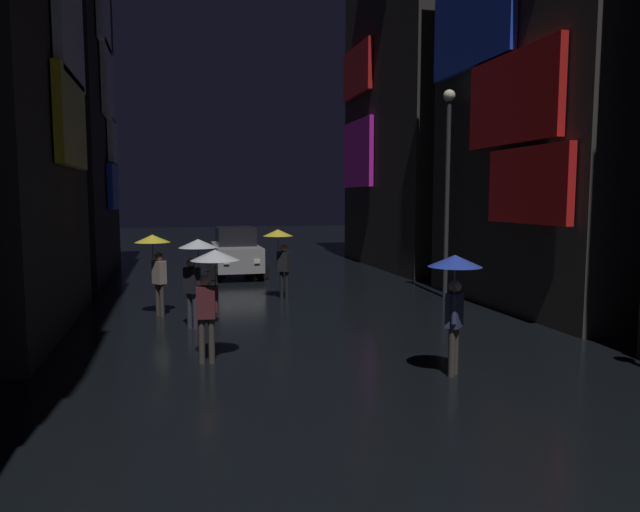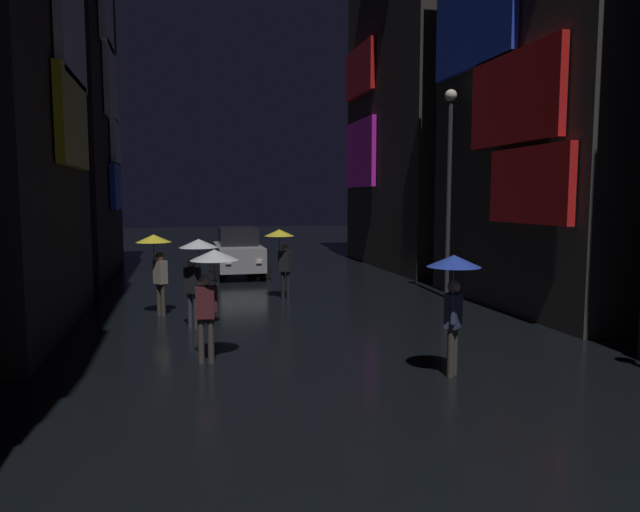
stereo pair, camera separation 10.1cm
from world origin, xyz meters
TOP-DOWN VIEW (x-y plane):
  - building_left_far at (-7.48, 22.22)m, footprint 4.25×8.44m
  - building_right_mid at (7.46, 12.77)m, footprint 4.25×7.56m
  - building_right_far at (7.48, 22.46)m, footprint 4.25×8.91m
  - pedestrian_midstreet_centre_yellow at (0.03, 15.54)m, footprint 0.90×0.90m
  - pedestrian_near_crossing_clear at (-2.57, 12.08)m, footprint 0.90×0.90m
  - pedestrian_midstreet_left_blue at (1.51, 7.29)m, footprint 0.90×0.90m
  - pedestrian_foreground_right_yellow at (-3.55, 13.90)m, footprint 0.90×0.90m
  - pedestrian_foreground_left_clear at (-2.39, 9.21)m, footprint 0.90×0.90m
  - car_distant at (-0.72, 21.15)m, footprint 2.26×4.15m
  - streetlamp_right_far at (5.00, 14.53)m, footprint 0.36×0.36m

SIDE VIEW (x-z plane):
  - car_distant at x=-0.72m, z-range -0.03..1.89m
  - pedestrian_midstreet_centre_yellow at x=0.03m, z-range 0.61..2.73m
  - pedestrian_near_crossing_clear at x=-2.57m, z-range 0.61..2.73m
  - pedestrian_midstreet_left_blue at x=1.51m, z-range 0.61..2.73m
  - pedestrian_foreground_right_yellow at x=-3.55m, z-range 0.61..2.73m
  - pedestrian_foreground_left_clear at x=-2.39m, z-range 0.61..2.73m
  - streetlamp_right_far at x=5.00m, z-range 0.72..7.00m
  - building_right_mid at x=7.46m, z-range 0.01..12.41m
  - building_left_far at x=-7.48m, z-range 0.01..12.45m
  - building_right_far at x=7.48m, z-range 0.00..17.86m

